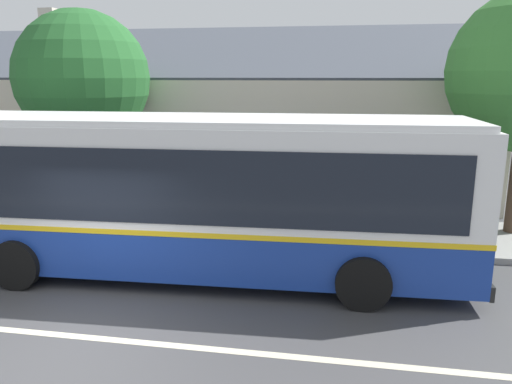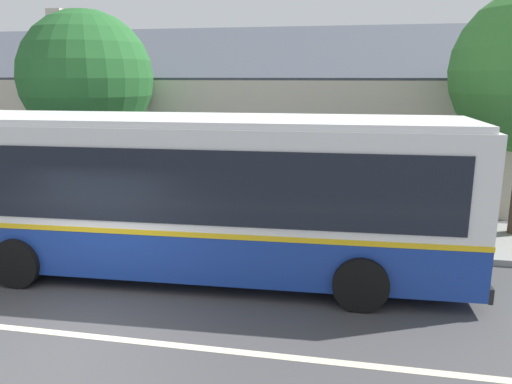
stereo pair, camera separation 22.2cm
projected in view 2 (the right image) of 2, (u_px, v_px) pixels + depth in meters
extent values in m
plane|color=#424244|center=(66.00, 334.00, 8.12)|extent=(300.00, 300.00, 0.00)
cube|color=gray|center=(186.00, 224.00, 13.84)|extent=(60.00, 3.00, 0.15)
cube|color=beige|center=(66.00, 334.00, 8.12)|extent=(60.00, 0.16, 0.01)
cube|color=beige|center=(187.00, 126.00, 21.32)|extent=(23.05, 10.80, 3.96)
cube|color=#424751|center=(160.00, 52.00, 18.06)|extent=(23.65, 5.46, 2.09)
cube|color=#424751|center=(204.00, 57.00, 23.23)|extent=(23.65, 5.46, 2.09)
cube|color=beige|center=(58.00, 23.00, 22.52)|extent=(0.70, 0.70, 1.20)
cube|color=black|center=(390.00, 143.00, 14.58)|extent=(1.10, 0.06, 1.30)
cube|color=#4C3323|center=(237.00, 175.00, 15.70)|extent=(1.00, 0.06, 2.10)
cube|color=navy|center=(188.00, 239.00, 10.52)|extent=(11.49, 2.92, 0.94)
cube|color=gold|center=(187.00, 215.00, 10.40)|extent=(11.51, 2.94, 0.10)
cube|color=white|center=(185.00, 169.00, 10.17)|extent=(11.49, 2.92, 1.87)
cube|color=white|center=(184.00, 120.00, 9.94)|extent=(11.25, 2.79, 0.12)
cube|color=black|center=(202.00, 163.00, 11.41)|extent=(10.48, 0.42, 1.37)
cube|color=black|center=(165.00, 187.00, 8.98)|extent=(10.48, 0.42, 1.37)
cube|color=black|center=(481.00, 183.00, 9.33)|extent=(0.12, 2.20, 1.37)
cube|color=black|center=(486.00, 135.00, 9.13)|extent=(0.10, 1.75, 0.24)
cube|color=black|center=(472.00, 270.00, 9.73)|extent=(0.17, 2.50, 0.28)
cube|color=#192D99|center=(146.00, 219.00, 11.95)|extent=(3.19, 0.15, 0.66)
cube|color=black|center=(400.00, 195.00, 10.88)|extent=(0.90, 0.06, 2.56)
cylinder|color=black|center=(355.00, 239.00, 11.24)|extent=(1.01, 0.32, 1.00)
cylinder|color=black|center=(361.00, 284.00, 8.84)|extent=(1.01, 0.32, 1.00)
cylinder|color=black|center=(79.00, 226.00, 12.25)|extent=(1.01, 0.32, 1.00)
cylinder|color=black|center=(17.00, 263.00, 9.84)|extent=(1.01, 0.32, 1.00)
cylinder|color=#4C3828|center=(93.00, 167.00, 15.12)|extent=(0.31, 0.31, 2.78)
sphere|color=#235B28|center=(87.00, 78.00, 14.52)|extent=(3.86, 3.86, 3.86)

